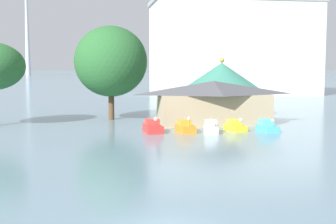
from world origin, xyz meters
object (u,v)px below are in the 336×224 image
at_px(background_building_block, 233,48).
at_px(pedal_boat_white, 211,128).
at_px(boathouse, 214,102).
at_px(green_roof_pavilion, 221,85).
at_px(pedal_boat_yellow, 235,126).
at_px(distant_broadcast_tower, 26,2).
at_px(shoreline_tree_mid, 111,61).
at_px(pedal_boat_orange, 185,127).
at_px(pedal_boat_red, 153,127).
at_px(pedal_boat_cyan, 267,127).

bearing_deg(background_building_block, pedal_boat_white, -109.48).
xyz_separation_m(boathouse, green_roof_pavilion, (3.93, 10.26, 1.63)).
distance_m(pedal_boat_yellow, distant_broadcast_tower, 371.36).
relative_size(pedal_boat_yellow, shoreline_tree_mid, 0.25).
bearing_deg(background_building_block, green_roof_pavilion, -109.47).
xyz_separation_m(green_roof_pavilion, shoreline_tree_mid, (-15.76, -3.15, 3.21)).
bearing_deg(pedal_boat_white, distant_broadcast_tower, -157.03).
bearing_deg(shoreline_tree_mid, boathouse, -31.01).
bearing_deg(pedal_boat_orange, pedal_boat_yellow, 86.97).
relative_size(pedal_boat_white, boathouse, 0.19).
distance_m(pedal_boat_red, shoreline_tree_mid, 14.92).
bearing_deg(pedal_boat_white, boathouse, 175.21).
bearing_deg(pedal_boat_orange, boathouse, 134.40).
distance_m(boathouse, green_roof_pavilion, 11.10).
relative_size(pedal_boat_cyan, distant_broadcast_tower, 0.02).
height_order(pedal_boat_cyan, distant_broadcast_tower, distant_broadcast_tower).
bearing_deg(boathouse, pedal_boat_yellow, -81.55).
xyz_separation_m(pedal_boat_red, background_building_block, (28.53, 62.56, 11.04)).
xyz_separation_m(pedal_boat_orange, boathouse, (4.74, 6.27, 2.17)).
bearing_deg(boathouse, pedal_boat_cyan, -59.85).
distance_m(pedal_boat_orange, pedal_boat_white, 2.66).
xyz_separation_m(pedal_boat_red, pedal_boat_orange, (3.31, -0.75, -0.00)).
bearing_deg(shoreline_tree_mid, pedal_boat_orange, -62.09).
xyz_separation_m(pedal_boat_white, pedal_boat_yellow, (3.05, 1.32, -0.06)).
bearing_deg(shoreline_tree_mid, pedal_boat_cyan, -41.50).
relative_size(green_roof_pavilion, shoreline_tree_mid, 0.96).
xyz_separation_m(boathouse, shoreline_tree_mid, (-11.83, 7.11, 4.84)).
distance_m(boathouse, shoreline_tree_mid, 14.62).
height_order(green_roof_pavilion, background_building_block, background_building_block).
bearing_deg(pedal_boat_cyan, pedal_boat_white, -91.67).
bearing_deg(green_roof_pavilion, shoreline_tree_mid, -168.70).
height_order(pedal_boat_yellow, green_roof_pavilion, green_roof_pavilion).
bearing_deg(pedal_boat_white, pedal_boat_yellow, 125.89).
height_order(pedal_boat_red, boathouse, boathouse).
relative_size(pedal_boat_white, green_roof_pavilion, 0.23).
distance_m(pedal_boat_red, boathouse, 10.00).
height_order(pedal_boat_orange, background_building_block, background_building_block).
bearing_deg(shoreline_tree_mid, pedal_boat_yellow, -45.36).
height_order(boathouse, distant_broadcast_tower, distant_broadcast_tower).
relative_size(pedal_boat_orange, background_building_block, 0.07).
height_order(boathouse, shoreline_tree_mid, shoreline_tree_mid).
distance_m(pedal_boat_yellow, green_roof_pavilion, 16.74).
relative_size(pedal_boat_red, shoreline_tree_mid, 0.26).
bearing_deg(pedal_boat_red, pedal_boat_white, 69.83).
xyz_separation_m(pedal_boat_white, green_roof_pavilion, (6.13, 17.31, 3.81)).
relative_size(pedal_boat_red, distant_broadcast_tower, 0.02).
height_order(pedal_boat_red, background_building_block, background_building_block).
relative_size(pedal_boat_orange, pedal_boat_cyan, 0.92).
xyz_separation_m(pedal_boat_orange, distant_broadcast_tower, (-63.91, 360.09, 61.57)).
xyz_separation_m(boathouse, background_building_block, (20.47, 57.04, 8.87)).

